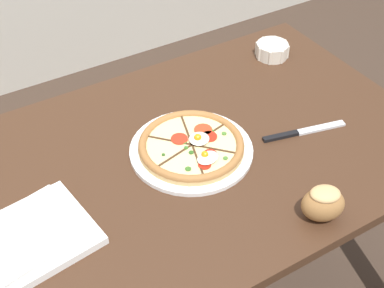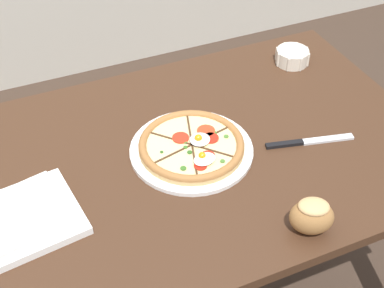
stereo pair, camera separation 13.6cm
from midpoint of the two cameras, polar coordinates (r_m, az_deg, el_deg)
name	(u,v)px [view 1 (the left image)]	position (r m, az deg, el deg)	size (l,w,h in m)	color
dining_table	(159,191)	(1.42, -6.26, -5.13)	(1.47, 0.82, 0.72)	#422819
pizza	(192,147)	(1.37, -2.82, -0.50)	(0.32, 0.32, 0.05)	white
ramekin_bowl	(272,50)	(1.74, 6.32, 9.88)	(0.11, 0.11, 0.05)	silver
napkin_folded	(31,236)	(1.24, -19.89, -9.41)	(0.28, 0.25, 0.04)	white
bread_piece_near	(323,203)	(1.21, 10.72, -6.37)	(0.12, 0.11, 0.09)	#A3703D
knife_main	(303,132)	(1.45, 9.18, 1.21)	(0.24, 0.07, 0.01)	silver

